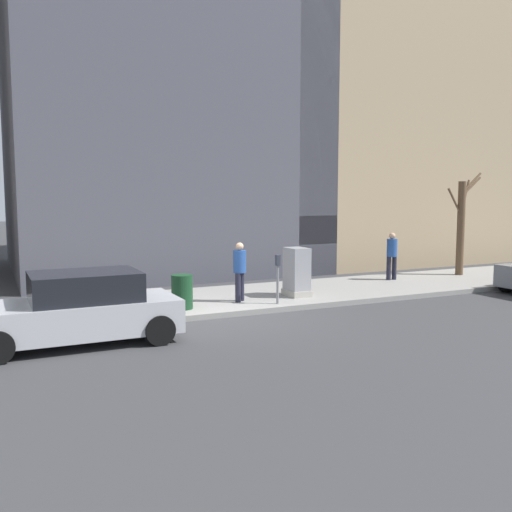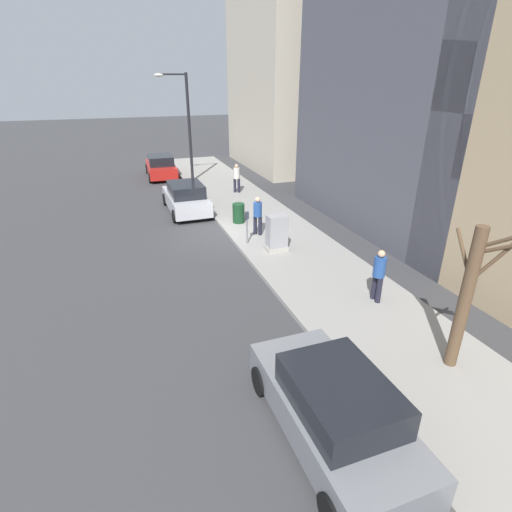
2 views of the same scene
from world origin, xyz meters
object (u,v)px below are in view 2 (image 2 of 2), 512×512
object	(u,v)px
parked_car_red	(161,167)
bare_tree	(468,295)
streetlamp	(185,119)
utility_box	(277,234)
parking_meter	(247,224)
pedestrian_far_corner	(237,177)
pedestrian_midblock	(258,214)
parked_car_silver	(186,198)
trash_bin	(239,213)
pedestrian_near_meter	(379,273)
parked_car_grey	(334,409)

from	to	relation	value
parked_car_red	bare_tree	size ratio (longest dim) A/B	1.11
parked_car_red	bare_tree	world-z (taller)	bare_tree
bare_tree	streetlamp	bearing A→B (deg)	96.52
utility_box	streetlamp	distance (m)	13.11
parking_meter	pedestrian_far_corner	distance (m)	8.00
pedestrian_midblock	parked_car_silver	bearing A→B (deg)	162.43
streetlamp	trash_bin	distance (m)	9.66
pedestrian_near_meter	pedestrian_midblock	xyz separation A→B (m)	(-1.48, 6.49, 0.00)
parked_car_red	trash_bin	size ratio (longest dim) A/B	4.73
trash_bin	utility_box	bearing A→B (deg)	-83.77
bare_tree	parked_car_red	bearing A→B (deg)	99.49
parked_car_red	streetlamp	bearing A→B (deg)	-55.43
streetlamp	pedestrian_midblock	xyz separation A→B (m)	(0.92, -10.80, -2.93)
parked_car_silver	utility_box	size ratio (longest dim) A/B	2.94
parked_car_silver	pedestrian_near_meter	size ratio (longest dim) A/B	2.54
parked_car_silver	pedestrian_midblock	world-z (taller)	pedestrian_midblock
bare_tree	pedestrian_far_corner	bearing A→B (deg)	90.69
parked_car_silver	pedestrian_near_meter	distance (m)	11.75
parked_car_silver	pedestrian_near_meter	world-z (taller)	pedestrian_near_meter
parked_car_grey	utility_box	size ratio (longest dim) A/B	2.95
parked_car_silver	pedestrian_near_meter	xyz separation A→B (m)	(3.69, -11.15, 0.35)
parked_car_red	bare_tree	xyz separation A→B (m)	(3.79, -22.70, 1.30)
parked_car_grey	streetlamp	xyz separation A→B (m)	(1.35, 21.22, 3.28)
utility_box	pedestrian_midblock	xyz separation A→B (m)	(-0.10, 1.88, 0.24)
streetlamp	pedestrian_far_corner	bearing A→B (deg)	-61.01
parked_car_grey	pedestrian_near_meter	size ratio (longest dim) A/B	2.54
utility_box	bare_tree	bearing A→B (deg)	-80.35
parked_car_grey	parked_car_silver	size ratio (longest dim) A/B	1.00
parked_car_red	streetlamp	size ratio (longest dim) A/B	0.66
parked_car_silver	streetlamp	xyz separation A→B (m)	(1.29, 6.13, 3.28)
parked_car_grey	bare_tree	bearing A→B (deg)	11.71
parked_car_red	utility_box	distance (m)	15.17
parked_car_silver	streetlamp	world-z (taller)	streetlamp
utility_box	pedestrian_near_meter	distance (m)	4.81
trash_bin	pedestrian_midblock	distance (m)	1.87
pedestrian_far_corner	parking_meter	bearing A→B (deg)	107.17
bare_tree	utility_box	bearing A→B (deg)	99.65
pedestrian_near_meter	pedestrian_far_corner	size ratio (longest dim) A/B	1.00
bare_tree	trash_bin	world-z (taller)	bare_tree
parked_car_red	pedestrian_far_corner	world-z (taller)	pedestrian_far_corner
pedestrian_near_meter	parked_car_red	bearing A→B (deg)	-167.67
parked_car_silver	parking_meter	size ratio (longest dim) A/B	3.12
trash_bin	pedestrian_far_corner	world-z (taller)	pedestrian_far_corner
bare_tree	pedestrian_midblock	distance (m)	9.78
pedestrian_far_corner	bare_tree	bearing A→B (deg)	122.09
utility_box	trash_bin	xyz separation A→B (m)	(-0.40, 3.67, -0.25)
parking_meter	pedestrian_far_corner	world-z (taller)	pedestrian_far_corner
parking_meter	bare_tree	distance (m)	9.15
parked_car_grey	bare_tree	world-z (taller)	bare_tree
streetlamp	pedestrian_near_meter	xyz separation A→B (m)	(2.39, -17.28, -2.93)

